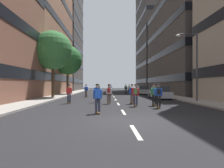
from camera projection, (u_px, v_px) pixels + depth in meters
ground_plane at (113, 95)px, 31.01m from camera, size 132.26×132.26×0.00m
sidewalk_left at (67, 94)px, 33.53m from camera, size 2.54×60.62×0.14m
sidewalk_right at (157, 94)px, 34.00m from camera, size 2.54×60.62×0.14m
lane_markings at (113, 95)px, 31.96m from camera, size 0.16×52.20×0.01m
building_left_mid at (30, 28)px, 35.36m from camera, size 12.15×21.06×24.20m
building_left_far at (59, 28)px, 57.03m from camera, size 12.15×19.38×37.11m
building_right_mid at (192, 45)px, 36.25m from camera, size 12.15×22.54×18.32m
building_right_far at (160, 28)px, 57.92m from camera, size 12.15×17.74×37.20m
parked_car_near at (160, 93)px, 23.20m from camera, size 1.82×4.40×1.52m
parked_car_mid at (143, 90)px, 34.27m from camera, size 1.82×4.40×1.52m
street_tree_near at (68, 60)px, 33.83m from camera, size 5.12×5.12×8.43m
street_tree_mid at (53, 50)px, 24.57m from camera, size 4.92×4.92×8.42m
streetlamp_right at (193, 59)px, 18.42m from camera, size 2.13×0.30×6.50m
skater_0 at (111, 89)px, 31.28m from camera, size 0.57×0.92×1.78m
skater_1 at (159, 94)px, 14.04m from camera, size 0.56×0.92×1.78m
skater_2 at (154, 93)px, 15.56m from camera, size 0.54×0.91×1.78m
skater_3 at (97, 92)px, 18.35m from camera, size 0.55×0.92×1.78m
skater_4 at (99, 88)px, 38.88m from camera, size 0.55×0.92×1.78m
skater_5 at (129, 89)px, 34.79m from camera, size 0.57×0.92×1.78m
skater_6 at (136, 93)px, 15.09m from camera, size 0.56×0.92×1.78m
skater_7 at (86, 90)px, 26.65m from camera, size 0.57×0.92×1.78m
skater_8 at (98, 97)px, 11.41m from camera, size 0.56×0.92×1.78m
skater_9 at (109, 92)px, 17.12m from camera, size 0.54×0.90×1.78m
skater_10 at (69, 93)px, 17.42m from camera, size 0.54×0.91×1.78m
skater_11 at (126, 88)px, 36.16m from camera, size 0.53×0.90×1.78m
skater_12 at (132, 92)px, 17.02m from camera, size 0.56×0.92×1.78m
skater_13 at (110, 89)px, 28.45m from camera, size 0.56×0.92×1.78m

